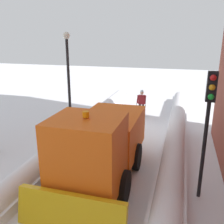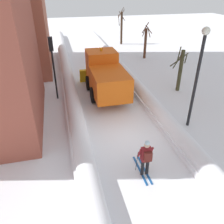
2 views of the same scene
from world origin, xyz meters
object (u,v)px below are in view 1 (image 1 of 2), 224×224
(skier, at_px, (142,101))
(traffic_light_pole, at_px, (208,113))
(street_lamp, at_px, (68,69))
(plow_truck, at_px, (101,144))

(skier, relative_size, traffic_light_pole, 0.42)
(traffic_light_pole, bearing_deg, skier, -68.29)
(skier, bearing_deg, street_lamp, 38.74)
(plow_truck, relative_size, street_lamp, 1.09)
(skier, distance_m, street_lamp, 5.55)
(plow_truck, distance_m, street_lamp, 6.82)
(plow_truck, relative_size, skier, 3.31)
(skier, bearing_deg, traffic_light_pole, 111.71)
(skier, xyz_separation_m, street_lamp, (3.88, 3.11, 2.46))
(street_lamp, bearing_deg, skier, -141.26)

